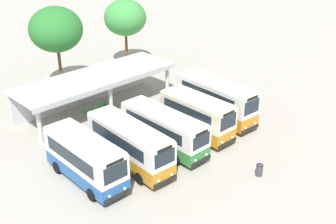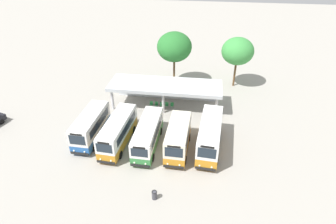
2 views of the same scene
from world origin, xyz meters
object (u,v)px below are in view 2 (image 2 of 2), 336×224
waiting_chair_end_by_column (151,104)px  waiting_chair_fourth_seat (167,105)px  city_bus_fourth_amber (178,137)px  city_bus_fifth_blue (210,135)px  waiting_chair_middle_seat (162,105)px  litter_bin_apron (154,195)px  waiting_chair_second_from_end (156,104)px  city_bus_middle_cream (148,134)px  city_bus_nearest_orange (91,126)px  city_bus_second_in_row (118,131)px  waiting_chair_fifth_seat (172,105)px

waiting_chair_end_by_column → waiting_chair_fourth_seat: (2.21, 0.07, 0.00)m
city_bus_fourth_amber → city_bus_fifth_blue: 3.56m
city_bus_fourth_amber → city_bus_fifth_blue: bearing=13.5°
waiting_chair_middle_seat → litter_bin_apron: litter_bin_apron is taller
waiting_chair_end_by_column → waiting_chair_second_from_end: size_ratio=1.00×
city_bus_middle_cream → waiting_chair_middle_seat: city_bus_middle_cream is taller
waiting_chair_end_by_column → waiting_chair_second_from_end: bearing=-0.9°
city_bus_fourth_amber → waiting_chair_second_from_end: (-4.07, 9.10, -1.33)m
city_bus_nearest_orange → city_bus_second_in_row: city_bus_nearest_orange is taller
city_bus_second_in_row → city_bus_fifth_blue: bearing=2.9°
city_bus_fourth_amber → waiting_chair_fifth_seat: size_ratio=7.84×
waiting_chair_second_from_end → litter_bin_apron: litter_bin_apron is taller
city_bus_fifth_blue → city_bus_nearest_orange: bearing=179.8°
city_bus_fifth_blue → litter_bin_apron: size_ratio=9.08×
city_bus_fourth_amber → waiting_chair_fourth_seat: city_bus_fourth_amber is taller
waiting_chair_fifth_seat → litter_bin_apron: (0.51, -16.41, -0.07)m
city_bus_middle_cream → waiting_chair_fourth_seat: 8.97m
waiting_chair_second_from_end → waiting_chair_fifth_seat: size_ratio=1.00×
city_bus_middle_cream → waiting_chair_second_from_end: 8.87m
city_bus_middle_cream → waiting_chair_second_from_end: city_bus_middle_cream is taller
city_bus_fifth_blue → waiting_chair_end_by_column: (-8.27, 8.28, -1.42)m
city_bus_fourth_amber → litter_bin_apron: city_bus_fourth_amber is taller
waiting_chair_second_from_end → litter_bin_apron: 16.54m
waiting_chair_fourth_seat → city_bus_middle_cream: bearing=-95.6°
city_bus_second_in_row → waiting_chair_fifth_seat: city_bus_second_in_row is taller
city_bus_middle_cream → city_bus_fourth_amber: city_bus_fourth_amber is taller
waiting_chair_middle_seat → city_bus_fourth_amber: bearing=-69.8°
city_bus_nearest_orange → waiting_chair_middle_seat: bearing=49.2°
waiting_chair_fourth_seat → litter_bin_apron: bearing=-85.6°
city_bus_nearest_orange → city_bus_middle_cream: (6.93, -0.54, -0.11)m
waiting_chair_second_from_end → waiting_chair_end_by_column: bearing=179.1°
litter_bin_apron → waiting_chair_end_by_column: bearing=102.0°
waiting_chair_end_by_column → city_bus_fifth_blue: bearing=-45.0°
city_bus_middle_cream → waiting_chair_fifth_seat: city_bus_middle_cream is taller
city_bus_fifth_blue → waiting_chair_fifth_seat: 10.02m
city_bus_middle_cream → city_bus_fifth_blue: size_ratio=0.98×
city_bus_second_in_row → city_bus_middle_cream: size_ratio=1.01×
city_bus_fifth_blue → waiting_chair_fourth_seat: 10.42m
waiting_chair_fourth_seat → litter_bin_apron: litter_bin_apron is taller
waiting_chair_second_from_end → waiting_chair_middle_seat: bearing=-3.4°
waiting_chair_middle_seat → litter_bin_apron: 16.39m
city_bus_fifth_blue → waiting_chair_second_from_end: city_bus_fifth_blue is taller
waiting_chair_middle_seat → waiting_chair_fifth_seat: same height
city_bus_fourth_amber → waiting_chair_fourth_seat: bearing=105.8°
city_bus_fourth_amber → city_bus_fifth_blue: city_bus_fifth_blue is taller
waiting_chair_middle_seat → waiting_chair_fifth_seat: (1.47, 0.15, 0.00)m
waiting_chair_fourth_seat → city_bus_nearest_orange: bearing=-133.2°
city_bus_nearest_orange → waiting_chair_fifth_seat: size_ratio=8.40×
city_bus_second_in_row → waiting_chair_fourth_seat: bearing=64.0°
city_bus_middle_cream → waiting_chair_second_from_end: bearing=94.0°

